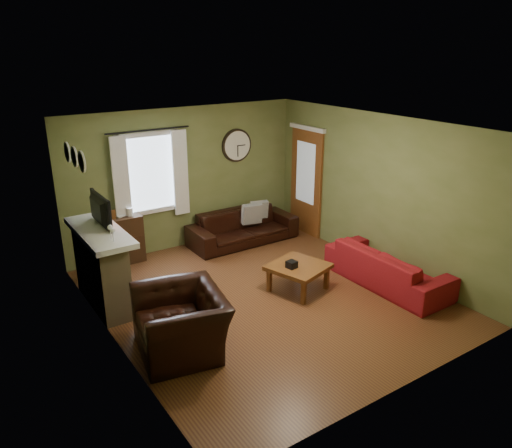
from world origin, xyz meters
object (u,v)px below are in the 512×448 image
sofa_red (387,267)px  armchair (181,322)px  sofa_brown (243,227)px  bookshelf (122,240)px  coffee_table (298,277)px

sofa_red → armchair: (-3.52, 0.18, 0.08)m
sofa_brown → sofa_red: (0.95, -2.81, -0.00)m
bookshelf → sofa_brown: 2.30m
bookshelf → armchair: size_ratio=0.71×
sofa_brown → sofa_red: sofa_brown is taller
bookshelf → sofa_red: bearing=-44.4°
coffee_table → armchair: bearing=-168.4°
bookshelf → armchair: bookshelf is taller
bookshelf → coffee_table: bookshelf is taller
sofa_red → coffee_table: 1.45m
sofa_red → coffee_table: sofa_red is taller
bookshelf → coffee_table: size_ratio=1.05×
sofa_red → sofa_brown: bearing=18.6°
sofa_brown → bookshelf: bearing=171.5°
coffee_table → sofa_brown: bearing=80.7°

